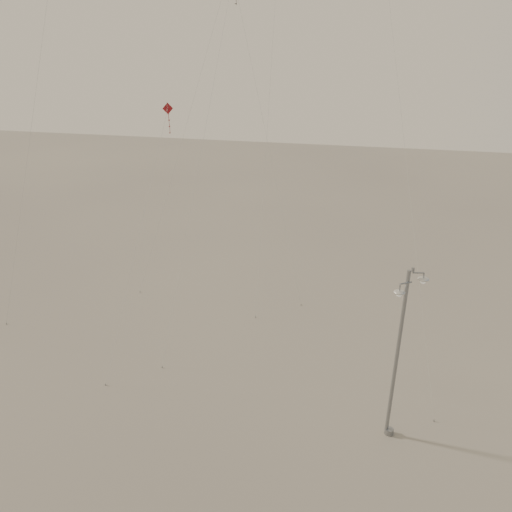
# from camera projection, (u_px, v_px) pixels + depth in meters

# --- Properties ---
(ground) EXTENTS (160.00, 160.00, 0.00)m
(ground) POSITION_uv_depth(u_px,v_px,m) (203.00, 409.00, 30.33)
(ground) COLOR gray
(ground) RESTS_ON ground
(street_lamp) EXTENTS (1.50, 0.97, 9.01)m
(street_lamp) POSITION_uv_depth(u_px,v_px,m) (399.00, 350.00, 26.67)
(street_lamp) COLOR gray
(street_lamp) RESTS_ON ground
(kite_1) EXTENTS (2.57, 8.71, 22.22)m
(kite_1) POSITION_uv_depth(u_px,v_px,m) (215.00, 77.00, 33.52)
(kite_1) COLOR #2C2825
(kite_1) RESTS_ON ground
(kite_3) EXTENTS (2.73, 5.90, 15.13)m
(kite_3) POSITION_uv_depth(u_px,v_px,m) (154.00, 170.00, 31.81)
(kite_3) COLOR maroon
(kite_3) RESTS_ON ground
(kite_4) EXTENTS (5.21, 7.10, 24.47)m
(kite_4) POSITION_uv_depth(u_px,v_px,m) (391.00, 28.00, 28.17)
(kite_4) COLOR #2C2825
(kite_4) RESTS_ON ground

